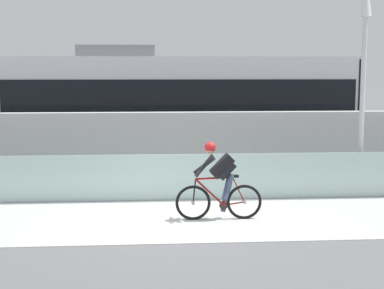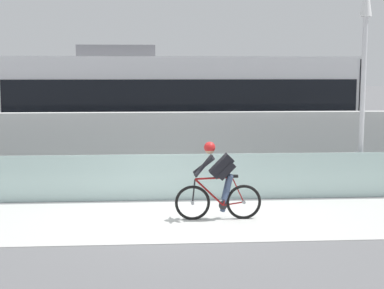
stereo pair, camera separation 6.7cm
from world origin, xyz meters
name	(u,v)px [view 1 (the left image)]	position (x,y,z in m)	size (l,w,h in m)	color
ground_plane	(183,220)	(0.00, 0.00, 0.00)	(200.00, 200.00, 0.00)	slate
bike_path_deck	(183,220)	(0.00, 0.00, 0.01)	(32.00, 3.20, 0.01)	silver
glass_parapet	(179,177)	(0.00, 1.85, 0.54)	(32.00, 0.05, 1.09)	silver
concrete_barrier_wall	(175,149)	(0.00, 3.65, 0.97)	(32.00, 0.36, 1.94)	silver
tram_rail_near	(172,169)	(0.00, 6.13, 0.00)	(32.00, 0.08, 0.01)	#595654
tram_rail_far	(170,161)	(0.00, 7.57, 0.00)	(32.00, 0.08, 0.01)	#595654
tram	(179,106)	(0.26, 6.85, 1.89)	(11.06, 2.54, 3.81)	silver
cyclist_on_bike	(219,182)	(0.74, 0.00, 0.78)	(1.77, 0.58, 1.61)	black
lamp_post_antenna	(364,59)	(4.47, 2.15, 3.29)	(0.28, 0.28, 5.20)	gray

